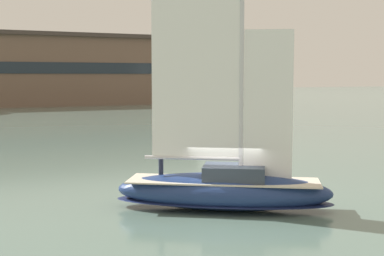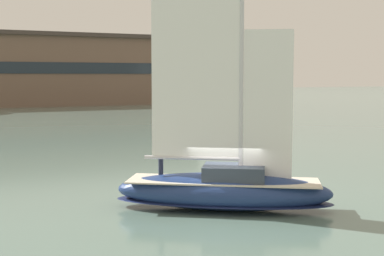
# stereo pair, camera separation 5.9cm
# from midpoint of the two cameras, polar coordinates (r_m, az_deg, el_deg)

# --- Properties ---
(ground_plane) EXTENTS (400.00, 400.00, 0.00)m
(ground_plane) POSITION_cam_midpoint_polar(r_m,az_deg,el_deg) (21.78, 3.40, -8.65)
(ground_plane) COLOR slate
(waterfront_building) EXTENTS (47.03, 17.52, 13.08)m
(waterfront_building) POSITION_cam_midpoint_polar(r_m,az_deg,el_deg) (105.50, -12.65, 6.07)
(waterfront_building) COLOR brown
(waterfront_building) RESTS_ON ground
(sailboat_main) EXTENTS (8.69, 6.74, 12.02)m
(sailboat_main) POSITION_cam_midpoint_polar(r_m,az_deg,el_deg) (21.56, 3.44, -6.15)
(sailboat_main) COLOR navy
(sailboat_main) RESTS_ON ground
(sailboat_moored_far_slip) EXTENTS (5.75, 7.16, 10.00)m
(sailboat_moored_far_slip) POSITION_cam_midpoint_polar(r_m,az_deg,el_deg) (88.79, 0.98, 2.62)
(sailboat_moored_far_slip) COLOR #194C47
(sailboat_moored_far_slip) RESTS_ON ground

